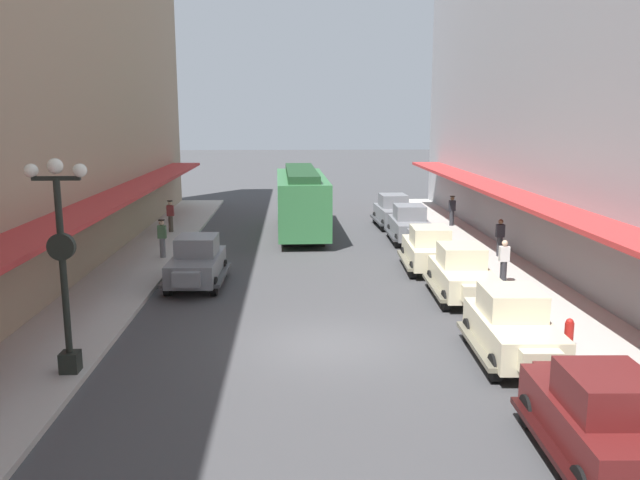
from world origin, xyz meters
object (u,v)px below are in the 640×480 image
at_px(streetcar, 301,199).
at_px(parked_car_1, 410,224).
at_px(pedestrian_1, 162,238).
at_px(parked_car_6, 462,272).
at_px(pedestrian_2, 452,210).
at_px(parked_car_3, 429,248).
at_px(parked_car_5, 394,211).
at_px(lamp_post_with_clock, 62,258).
at_px(pedestrian_3, 504,262).
at_px(parked_car_0, 600,415).
at_px(fire_hydrant, 569,333).
at_px(parked_car_4, 197,261).
at_px(pedestrian_4, 170,216).
at_px(parked_car_2, 513,325).
at_px(pedestrian_0, 500,237).

bearing_deg(streetcar, parked_car_1, -25.03).
distance_m(parked_car_1, pedestrian_1, 12.08).
distance_m(parked_car_6, pedestrian_2, 14.39).
distance_m(parked_car_3, parked_car_6, 4.16).
relative_size(parked_car_1, pedestrian_1, 2.56).
height_order(parked_car_5, pedestrian_2, parked_car_5).
distance_m(parked_car_3, parked_car_5, 10.37).
distance_m(parked_car_6, pedestrian_1, 13.16).
relative_size(lamp_post_with_clock, pedestrian_3, 3.15).
height_order(streetcar, pedestrian_1, streetcar).
relative_size(parked_car_1, streetcar, 0.44).
bearing_deg(streetcar, parked_car_0, -77.78).
bearing_deg(parked_car_3, parked_car_6, -85.99).
relative_size(parked_car_6, pedestrian_1, 2.58).
xyz_separation_m(parked_car_0, fire_hydrant, (1.80, 5.49, -0.38)).
bearing_deg(pedestrian_2, parked_car_0, -97.73).
bearing_deg(parked_car_4, pedestrian_4, 105.26).
distance_m(parked_car_1, streetcar, 6.01).
bearing_deg(parked_car_4, pedestrian_1, 116.16).
bearing_deg(parked_car_6, fire_hydrant, -74.02).
bearing_deg(parked_car_5, pedestrian_4, -171.76).
bearing_deg(parked_car_4, parked_car_3, 12.35).
bearing_deg(parked_car_3, parked_car_5, 89.04).
relative_size(parked_car_1, pedestrian_2, 2.56).
height_order(parked_car_6, fire_hydrant, parked_car_6).
relative_size(parked_car_2, pedestrian_4, 2.58).
height_order(parked_car_6, pedestrian_2, parked_car_6).
height_order(parked_car_2, parked_car_6, same).
xyz_separation_m(parked_car_4, pedestrian_4, (-2.89, 10.60, 0.07)).
distance_m(parked_car_5, parked_car_6, 14.51).
relative_size(parked_car_1, parked_car_6, 0.99).
xyz_separation_m(lamp_post_with_clock, pedestrian_3, (13.13, 7.74, -2.00)).
bearing_deg(parked_car_2, pedestrian_2, 80.67).
distance_m(parked_car_1, pedestrian_3, 8.97).
bearing_deg(parked_car_6, parked_car_3, 94.01).
xyz_separation_m(parked_car_5, pedestrian_4, (-12.17, -1.76, 0.07)).
bearing_deg(pedestrian_2, pedestrian_0, -88.76).
distance_m(streetcar, pedestrian_4, 6.99).
height_order(pedestrian_0, pedestrian_2, pedestrian_2).
bearing_deg(parked_car_5, pedestrian_3, -81.29).
relative_size(parked_car_0, pedestrian_1, 2.58).
bearing_deg(pedestrian_1, parked_car_6, -29.21).
relative_size(lamp_post_with_clock, fire_hydrant, 6.29).
bearing_deg(parked_car_1, parked_car_4, -139.75).
distance_m(streetcar, lamp_post_with_clock, 19.94).
height_order(parked_car_1, streetcar, streetcar).
xyz_separation_m(fire_hydrant, pedestrian_0, (1.74, 11.37, 0.43)).
relative_size(parked_car_1, pedestrian_4, 2.56).
height_order(parked_car_2, parked_car_4, same).
xyz_separation_m(parked_car_0, lamp_post_with_clock, (-10.95, 4.40, 2.04)).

